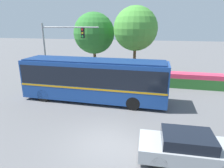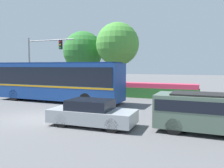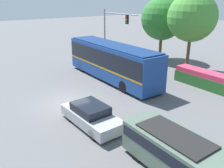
{
  "view_description": "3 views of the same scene",
  "coord_description": "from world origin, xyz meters",
  "px_view_note": "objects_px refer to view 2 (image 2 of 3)",
  "views": [
    {
      "loc": [
        2.21,
        -8.24,
        5.85
      ],
      "look_at": [
        -1.06,
        6.26,
        1.27
      ],
      "focal_mm": 30.9,
      "sensor_mm": 36.0,
      "label": 1
    },
    {
      "loc": [
        9.23,
        -10.59,
        3.04
      ],
      "look_at": [
        3.81,
        2.55,
        1.91
      ],
      "focal_mm": 36.91,
      "sensor_mm": 36.0,
      "label": 2
    },
    {
      "loc": [
        15.03,
        -6.8,
        7.29
      ],
      "look_at": [
        0.98,
        3.24,
        1.02
      ],
      "focal_mm": 38.56,
      "sensor_mm": 36.0,
      "label": 3
    }
  ],
  "objects_px": {
    "traffic_light_pole": "(40,56)",
    "street_tree_left": "(83,51)",
    "suv_left_lane": "(209,110)",
    "sedan_foreground": "(92,113)",
    "street_tree_centre": "(117,44)",
    "city_bus": "(58,79)"
  },
  "relations": [
    {
      "from": "sedan_foreground",
      "to": "street_tree_centre",
      "type": "bearing_deg",
      "value": 103.69
    },
    {
      "from": "sedan_foreground",
      "to": "street_tree_centre",
      "type": "distance_m",
      "value": 15.28
    },
    {
      "from": "sedan_foreground",
      "to": "street_tree_left",
      "type": "xyz_separation_m",
      "value": [
        -9.18,
        15.36,
        4.22
      ]
    },
    {
      "from": "city_bus",
      "to": "suv_left_lane",
      "type": "bearing_deg",
      "value": 157.15
    },
    {
      "from": "traffic_light_pole",
      "to": "street_tree_left",
      "type": "relative_size",
      "value": 0.82
    },
    {
      "from": "sedan_foreground",
      "to": "street_tree_left",
      "type": "relative_size",
      "value": 0.6
    },
    {
      "from": "city_bus",
      "to": "traffic_light_pole",
      "type": "xyz_separation_m",
      "value": [
        -4.7,
        3.38,
        2.14
      ]
    },
    {
      "from": "city_bus",
      "to": "street_tree_centre",
      "type": "relative_size",
      "value": 1.45
    },
    {
      "from": "street_tree_left",
      "to": "street_tree_centre",
      "type": "xyz_separation_m",
      "value": [
        5.19,
        -1.41,
        0.58
      ]
    },
    {
      "from": "sedan_foreground",
      "to": "suv_left_lane",
      "type": "height_order",
      "value": "suv_left_lane"
    },
    {
      "from": "street_tree_left",
      "to": "traffic_light_pole",
      "type": "bearing_deg",
      "value": -106.74
    },
    {
      "from": "city_bus",
      "to": "sedan_foreground",
      "type": "xyz_separation_m",
      "value": [
        6.29,
        -5.96,
        -1.25
      ]
    },
    {
      "from": "sedan_foreground",
      "to": "traffic_light_pole",
      "type": "height_order",
      "value": "traffic_light_pole"
    },
    {
      "from": "traffic_light_pole",
      "to": "suv_left_lane",
      "type": "bearing_deg",
      "value": -27.17
    },
    {
      "from": "traffic_light_pole",
      "to": "street_tree_centre",
      "type": "distance_m",
      "value": 8.49
    },
    {
      "from": "sedan_foreground",
      "to": "suv_left_lane",
      "type": "distance_m",
      "value": 5.57
    },
    {
      "from": "city_bus",
      "to": "street_tree_centre",
      "type": "height_order",
      "value": "street_tree_centre"
    },
    {
      "from": "sedan_foreground",
      "to": "street_tree_left",
      "type": "height_order",
      "value": "street_tree_left"
    },
    {
      "from": "traffic_light_pole",
      "to": "city_bus",
      "type": "bearing_deg",
      "value": -35.73
    },
    {
      "from": "city_bus",
      "to": "sedan_foreground",
      "type": "bearing_deg",
      "value": 137.01
    },
    {
      "from": "sedan_foreground",
      "to": "street_tree_centre",
      "type": "height_order",
      "value": "street_tree_centre"
    },
    {
      "from": "traffic_light_pole",
      "to": "street_tree_left",
      "type": "height_order",
      "value": "street_tree_left"
    }
  ]
}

